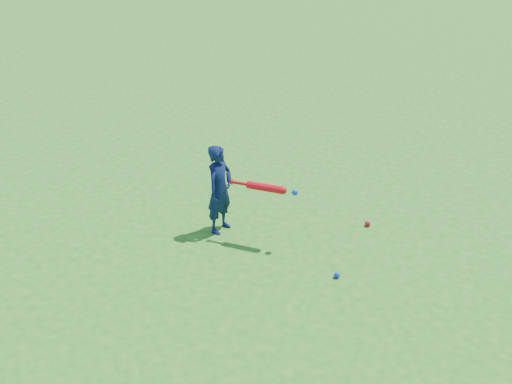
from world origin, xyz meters
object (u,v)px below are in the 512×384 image
ground_ball_red (368,224)px  child (220,189)px  ground_ball_blue (337,275)px  bat_swing (268,188)px

ground_ball_red → child: bearing=-154.4°
child → ground_ball_blue: 1.87m
ground_ball_red → bat_swing: bat_swing is taller
child → ground_ball_red: child is taller
ground_ball_red → ground_ball_blue: (-0.06, -1.31, -0.00)m
bat_swing → child: bearing=175.4°
ground_ball_blue → bat_swing: bearing=157.5°
child → ground_ball_red: size_ratio=15.37×
child → bat_swing: 0.70m
ground_ball_blue → ground_ball_red: bearing=87.4°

